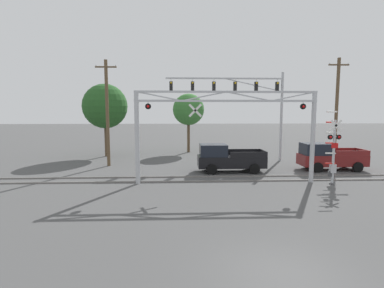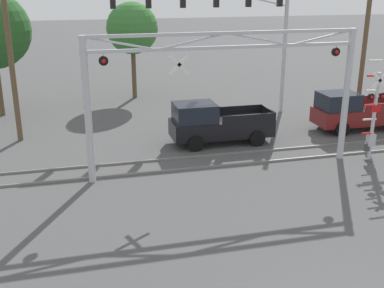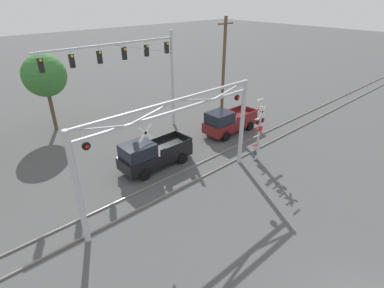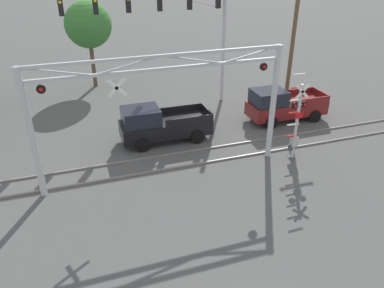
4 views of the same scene
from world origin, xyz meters
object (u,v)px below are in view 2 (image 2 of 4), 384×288
object	(u,v)px
pickup_truck_following	(354,111)
utility_pole_right	(365,38)
utility_pole_left	(10,52)
background_tree_far_left_verge	(132,28)
crossing_signal_mast	(373,120)
crossing_gantry	(226,82)
traffic_signal_span	(237,17)
pickup_truck_lead	(215,124)

from	to	relation	value
pickup_truck_following	utility_pole_right	size ratio (longest dim) A/B	0.55
utility_pole_left	background_tree_far_left_verge	xyz separation A→B (m)	(7.24, 8.31, 0.22)
crossing_signal_mast	utility_pole_left	size ratio (longest dim) A/B	0.53
background_tree_far_left_verge	pickup_truck_following	bearing A→B (deg)	-44.72
pickup_truck_following	crossing_signal_mast	bearing A→B (deg)	-113.85
crossing_signal_mast	pickup_truck_following	distance (m)	5.20
pickup_truck_following	background_tree_far_left_verge	world-z (taller)	background_tree_far_left_verge
utility_pole_left	crossing_gantry	bearing A→B (deg)	-35.40
traffic_signal_span	background_tree_far_left_verge	distance (m)	8.37
crossing_gantry	background_tree_far_left_verge	distance (m)	15.06
crossing_gantry	crossing_signal_mast	bearing A→B (deg)	-5.66
traffic_signal_span	pickup_truck_following	distance (m)	8.79
crossing_gantry	utility_pole_right	xyz separation A→B (m)	(10.78, 6.43, 0.85)
crossing_gantry	traffic_signal_span	bearing A→B (deg)	68.25
crossing_gantry	traffic_signal_span	world-z (taller)	traffic_signal_span
traffic_signal_span	utility_pole_left	bearing A→B (deg)	-170.69
crossing_signal_mast	utility_pole_left	world-z (taller)	utility_pole_left
pickup_truck_lead	utility_pole_right	xyz separation A→B (m)	(10.11, 2.84, 3.76)
pickup_truck_lead	pickup_truck_following	bearing A→B (deg)	2.72
crossing_signal_mast	pickup_truck_following	size ratio (longest dim) A/B	0.93
crossing_signal_mast	utility_pole_left	bearing A→B (deg)	155.82
traffic_signal_span	utility_pole_right	xyz separation A→B (m)	(7.33, -2.24, -1.21)
utility_pole_left	crossing_signal_mast	bearing A→B (deg)	-24.18
crossing_signal_mast	background_tree_far_left_verge	xyz separation A→B (m)	(-8.95, 15.58, 2.89)
crossing_signal_mast	pickup_truck_following	world-z (taller)	crossing_signal_mast
pickup_truck_lead	background_tree_far_left_verge	world-z (taller)	background_tree_far_left_verge
traffic_signal_span	pickup_truck_lead	distance (m)	7.63
crossing_gantry	traffic_signal_span	distance (m)	9.56
utility_pole_left	background_tree_far_left_verge	size ratio (longest dim) A/B	1.35
pickup_truck_lead	crossing_gantry	bearing A→B (deg)	-100.57
pickup_truck_following	utility_pole_left	bearing A→B (deg)	171.91
background_tree_far_left_verge	crossing_gantry	bearing A→B (deg)	-82.27
traffic_signal_span	utility_pole_left	distance (m)	12.96
traffic_signal_span	crossing_gantry	bearing A→B (deg)	-111.75
pickup_truck_lead	utility_pole_left	size ratio (longest dim) A/B	0.58
utility_pole_right	background_tree_far_left_verge	distance (m)	15.35
traffic_signal_span	pickup_truck_lead	size ratio (longest dim) A/B	2.11
pickup_truck_lead	traffic_signal_span	bearing A→B (deg)	61.22
crossing_gantry	crossing_signal_mast	size ratio (longest dim) A/B	2.49
utility_pole_right	traffic_signal_span	bearing A→B (deg)	163.01
background_tree_far_left_verge	traffic_signal_span	bearing A→B (deg)	-48.66
crossing_signal_mast	utility_pole_left	xyz separation A→B (m)	(-16.19, 7.27, 2.67)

